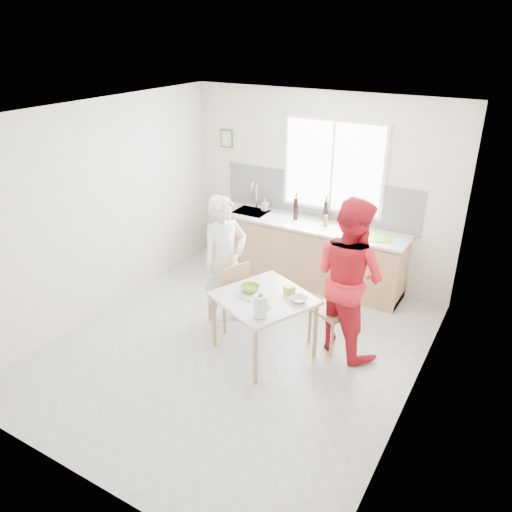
{
  "coord_description": "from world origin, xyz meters",
  "views": [
    {
      "loc": [
        2.68,
        -4.13,
        3.49
      ],
      "look_at": [
        0.15,
        0.2,
        1.15
      ],
      "focal_mm": 35.0,
      "sensor_mm": 36.0,
      "label": 1
    }
  ],
  "objects_px": {
    "bowl_green": "(250,288)",
    "dining_table": "(264,303)",
    "person_red": "(349,277)",
    "bowl_white": "(299,299)",
    "chair_left": "(231,291)",
    "person_white": "(225,262)",
    "wine_bottle_b": "(326,211)",
    "milk_jug": "(261,306)",
    "chair_far": "(338,304)",
    "wine_bottle_a": "(296,209)"
  },
  "relations": [
    {
      "from": "bowl_green",
      "to": "chair_left",
      "type": "bearing_deg",
      "value": 149.86
    },
    {
      "from": "person_red",
      "to": "wine_bottle_a",
      "type": "xyz_separation_m",
      "value": [
        -1.33,
        1.34,
        0.15
      ]
    },
    {
      "from": "person_red",
      "to": "bowl_white",
      "type": "xyz_separation_m",
      "value": [
        -0.4,
        -0.45,
        -0.18
      ]
    },
    {
      "from": "chair_left",
      "to": "milk_jug",
      "type": "xyz_separation_m",
      "value": [
        0.8,
        -0.67,
        0.37
      ]
    },
    {
      "from": "dining_table",
      "to": "wine_bottle_b",
      "type": "xyz_separation_m",
      "value": [
        -0.15,
        2.04,
        0.42
      ]
    },
    {
      "from": "milk_jug",
      "to": "wine_bottle_b",
      "type": "xyz_separation_m",
      "value": [
        -0.33,
        2.43,
        0.2
      ]
    },
    {
      "from": "dining_table",
      "to": "person_red",
      "type": "height_order",
      "value": "person_red"
    },
    {
      "from": "person_red",
      "to": "bowl_green",
      "type": "xyz_separation_m",
      "value": [
        -0.98,
        -0.52,
        -0.17
      ]
    },
    {
      "from": "dining_table",
      "to": "milk_jug",
      "type": "distance_m",
      "value": 0.48
    },
    {
      "from": "person_white",
      "to": "wine_bottle_a",
      "type": "relative_size",
      "value": 5.26
    },
    {
      "from": "chair_left",
      "to": "milk_jug",
      "type": "height_order",
      "value": "milk_jug"
    },
    {
      "from": "chair_left",
      "to": "bowl_white",
      "type": "height_order",
      "value": "chair_left"
    },
    {
      "from": "person_red",
      "to": "wine_bottle_b",
      "type": "relative_size",
      "value": 6.2
    },
    {
      "from": "person_red",
      "to": "milk_jug",
      "type": "xyz_separation_m",
      "value": [
        -0.6,
        -0.94,
        -0.06
      ]
    },
    {
      "from": "chair_far",
      "to": "milk_jug",
      "type": "xyz_separation_m",
      "value": [
        -0.48,
        -0.99,
        0.34
      ]
    },
    {
      "from": "milk_jug",
      "to": "person_red",
      "type": "bearing_deg",
      "value": 81.87
    },
    {
      "from": "wine_bottle_a",
      "to": "wine_bottle_b",
      "type": "relative_size",
      "value": 1.07
    },
    {
      "from": "milk_jug",
      "to": "wine_bottle_b",
      "type": "height_order",
      "value": "wine_bottle_b"
    },
    {
      "from": "chair_far",
      "to": "person_white",
      "type": "xyz_separation_m",
      "value": [
        -1.39,
        -0.27,
        0.32
      ]
    },
    {
      "from": "milk_jug",
      "to": "person_white",
      "type": "bearing_deg",
      "value": 166.2
    },
    {
      "from": "dining_table",
      "to": "chair_left",
      "type": "bearing_deg",
      "value": 155.77
    },
    {
      "from": "chair_far",
      "to": "bowl_white",
      "type": "height_order",
      "value": "chair_far"
    },
    {
      "from": "dining_table",
      "to": "chair_left",
      "type": "distance_m",
      "value": 0.7
    },
    {
      "from": "person_white",
      "to": "wine_bottle_b",
      "type": "relative_size",
      "value": 5.61
    },
    {
      "from": "chair_left",
      "to": "person_white",
      "type": "distance_m",
      "value": 0.37
    },
    {
      "from": "wine_bottle_b",
      "to": "chair_far",
      "type": "bearing_deg",
      "value": -60.75
    },
    {
      "from": "chair_far",
      "to": "person_red",
      "type": "distance_m",
      "value": 0.43
    },
    {
      "from": "bowl_green",
      "to": "bowl_white",
      "type": "relative_size",
      "value": 1.14
    },
    {
      "from": "chair_far",
      "to": "milk_jug",
      "type": "distance_m",
      "value": 1.15
    },
    {
      "from": "bowl_white",
      "to": "wine_bottle_b",
      "type": "relative_size",
      "value": 0.63
    },
    {
      "from": "person_red",
      "to": "milk_jug",
      "type": "relative_size",
      "value": 7.32
    },
    {
      "from": "chair_far",
      "to": "bowl_green",
      "type": "bearing_deg",
      "value": -122.24
    },
    {
      "from": "person_red",
      "to": "dining_table",
      "type": "bearing_deg",
      "value": 59.74
    },
    {
      "from": "wine_bottle_a",
      "to": "person_red",
      "type": "bearing_deg",
      "value": -45.33
    },
    {
      "from": "bowl_white",
      "to": "wine_bottle_a",
      "type": "bearing_deg",
      "value": 117.32
    },
    {
      "from": "dining_table",
      "to": "wine_bottle_b",
      "type": "bearing_deg",
      "value": 94.14
    },
    {
      "from": "bowl_green",
      "to": "dining_table",
      "type": "bearing_deg",
      "value": -10.19
    },
    {
      "from": "person_red",
      "to": "bowl_green",
      "type": "distance_m",
      "value": 1.12
    },
    {
      "from": "bowl_white",
      "to": "chair_far",
      "type": "bearing_deg",
      "value": 60.78
    },
    {
      "from": "wine_bottle_a",
      "to": "dining_table",
      "type": "bearing_deg",
      "value": -73.84
    },
    {
      "from": "person_white",
      "to": "wine_bottle_b",
      "type": "distance_m",
      "value": 1.82
    },
    {
      "from": "person_red",
      "to": "person_white",
      "type": "bearing_deg",
      "value": 32.58
    },
    {
      "from": "milk_jug",
      "to": "wine_bottle_a",
      "type": "height_order",
      "value": "wine_bottle_a"
    },
    {
      "from": "dining_table",
      "to": "bowl_green",
      "type": "height_order",
      "value": "bowl_green"
    },
    {
      "from": "chair_left",
      "to": "bowl_white",
      "type": "relative_size",
      "value": 4.69
    },
    {
      "from": "dining_table",
      "to": "chair_left",
      "type": "relative_size",
      "value": 1.4
    },
    {
      "from": "wine_bottle_b",
      "to": "person_red",
      "type": "bearing_deg",
      "value": -58.13
    },
    {
      "from": "chair_far",
      "to": "wine_bottle_b",
      "type": "distance_m",
      "value": 1.73
    },
    {
      "from": "person_white",
      "to": "wine_bottle_a",
      "type": "bearing_deg",
      "value": 17.34
    },
    {
      "from": "wine_bottle_b",
      "to": "milk_jug",
      "type": "bearing_deg",
      "value": -82.29
    }
  ]
}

